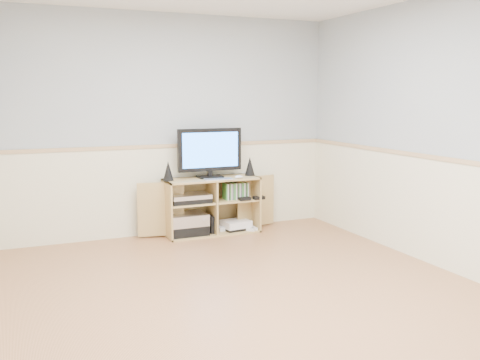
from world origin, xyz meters
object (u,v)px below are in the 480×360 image
Objects in this scene: keyboard at (218,179)px; game_consoles at (235,225)px; media_cabinet at (210,204)px; monitor at (210,151)px.

game_consoles is at bearing 35.27° from keyboard.
game_consoles is (0.25, 0.13, -0.59)m from keyboard.
keyboard reaches higher than media_cabinet.
monitor is at bearing -90.00° from media_cabinet.
monitor reaches higher than game_consoles.
monitor is at bearing 107.59° from keyboard.
media_cabinet is 2.23× the size of monitor.
keyboard is at bearing -80.83° from media_cabinet.
monitor is 0.36m from keyboard.
keyboard is at bearing -153.02° from game_consoles.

